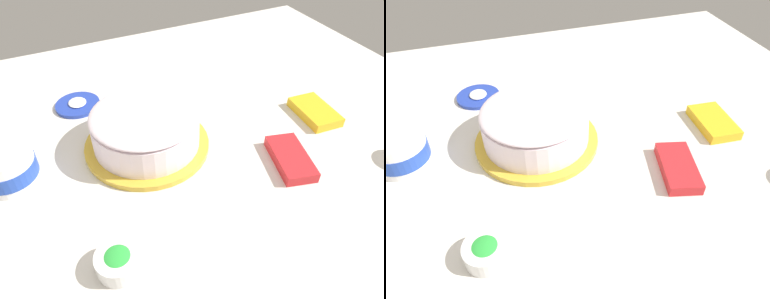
# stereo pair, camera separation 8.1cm
# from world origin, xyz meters

# --- Properties ---
(ground_plane) EXTENTS (1.54, 1.54, 0.00)m
(ground_plane) POSITION_xyz_m (0.00, 0.00, 0.00)
(ground_plane) COLOR silver
(frosted_cake) EXTENTS (0.30, 0.30, 0.11)m
(frosted_cake) POSITION_xyz_m (0.14, 0.12, 0.05)
(frosted_cake) COLOR gold
(frosted_cake) RESTS_ON ground_plane
(frosting_tub) EXTENTS (0.12, 0.12, 0.08)m
(frosting_tub) POSITION_xyz_m (0.17, 0.42, 0.04)
(frosting_tub) COLOR white
(frosting_tub) RESTS_ON ground_plane
(frosting_tub_lid) EXTENTS (0.12, 0.12, 0.02)m
(frosting_tub_lid) POSITION_xyz_m (0.39, 0.23, 0.01)
(frosting_tub_lid) COLOR #233DAD
(frosting_tub_lid) RESTS_ON ground_plane
(sprinkle_bowl_green) EXTENTS (0.08, 0.08, 0.04)m
(sprinkle_bowl_green) POSITION_xyz_m (-0.14, 0.27, 0.02)
(sprinkle_bowl_green) COLOR white
(sprinkle_bowl_green) RESTS_ON ground_plane
(candy_box_lower) EXTENTS (0.14, 0.09, 0.02)m
(candy_box_lower) POSITION_xyz_m (0.07, -0.33, 0.01)
(candy_box_lower) COLOR yellow
(candy_box_lower) RESTS_ON ground_plane
(candy_box_upper) EXTENTS (0.16, 0.11, 0.03)m
(candy_box_upper) POSITION_xyz_m (-0.05, -0.16, 0.01)
(candy_box_upper) COLOR red
(candy_box_upper) RESTS_ON ground_plane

